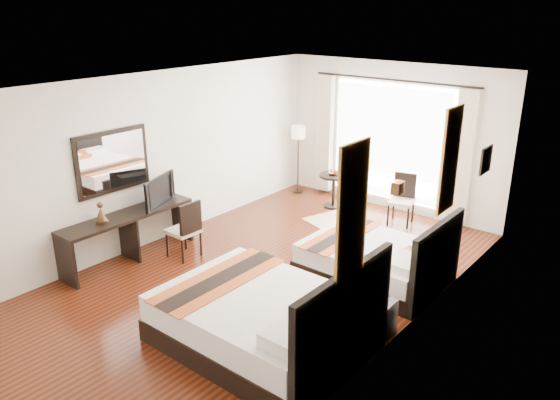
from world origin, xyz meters
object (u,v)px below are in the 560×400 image
Objects in this scene: console_desk at (129,237)px; desk_chair at (185,240)px; floor_lamp at (298,137)px; table_lamp at (380,275)px; side_table at (334,191)px; bed_near at (266,320)px; window_chair at (401,209)px; vase at (367,298)px; fruit_bowl at (333,174)px; bed_far at (378,260)px; nightstand at (375,318)px; television at (155,190)px.

desk_chair is (0.60, 0.59, -0.09)m from console_desk.
table_lamp is at bearing -42.16° from floor_lamp.
bed_near is at bearing -65.64° from side_table.
console_desk is 2.40× the size of window_chair.
fruit_bowl reaches higher than vase.
table_lamp is 3.65m from window_chair.
bed_far is 3.00m from desk_chair.
table_lamp is (-0.02, 0.08, 0.55)m from nightstand.
nightstand is 3.41m from desk_chair.
floor_lamp reaches higher than side_table.
table_lamp reaches higher than nightstand.
console_desk is (-4.00, -0.66, -0.39)m from table_lamp.
bed_near is at bearing -5.75° from window_chair.
bed_far is 2.95× the size of side_table.
window_chair is (-1.42, 3.42, 0.06)m from nightstand.
desk_chair is (-2.53, 1.00, -0.05)m from bed_near.
nightstand is 0.49× the size of desk_chair.
television is (-3.11, 0.95, 0.66)m from bed_near.
fruit_bowl is (0.56, 3.32, 0.40)m from desk_chair.
bed_near is 2.54× the size of window_chair.
table_lamp reaches higher than side_table.
fruit_bowl is at bearing 114.56° from bed_near.
desk_chair is 1.42× the size of side_table.
television is at bearing 178.01° from vase.
vase is at bearing -99.94° from nightstand.
floor_lamp is at bearing -80.65° from desk_chair.
desk_chair is 0.66× the size of floor_lamp.
floor_lamp is at bearing 164.76° from fruit_bowl.
television is (-3.98, -0.11, 0.22)m from table_lamp.
bed_far is 9.83× the size of fruit_bowl.
floor_lamp is (0.09, 4.20, 0.82)m from console_desk.
vase is 4.52m from side_table.
nightstand is at bearing -178.90° from desk_chair.
bed_far is at bearing 119.31° from table_lamp.
bed_near reaches higher than desk_chair.
bed_far is 3.62m from television.
window_chair is at bearing 108.77° from bed_far.
desk_chair reaches higher than window_chair.
nightstand is 0.55m from table_lamp.
console_desk is (-3.98, -0.41, -0.19)m from vase.
table_lamp is 4.35m from side_table.
bed_near is 1.44m from table_lamp.
fruit_bowl is at bearing -98.33° from desk_chair.
bed_far reaches higher than table_lamp.
television is at bearing 162.96° from bed_near.
side_table is 0.36m from fruit_bowl.
side_table is at bearing 114.36° from bed_near.
side_table is (0.56, 3.34, 0.04)m from desk_chair.
fruit_bowl is at bearing -15.24° from floor_lamp.
vase is 4.50m from fruit_bowl.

